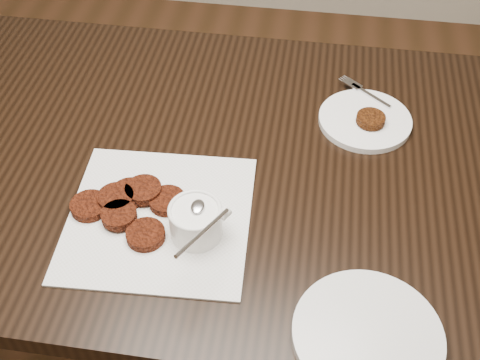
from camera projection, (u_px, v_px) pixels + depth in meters
The scene contains 6 objects.
table at pixel (233, 272), 1.44m from camera, with size 1.32×0.85×0.75m, color black.
napkin at pixel (159, 217), 1.06m from camera, with size 0.32×0.32×0.00m, color white.
sauce_ramekin at pixel (195, 209), 0.99m from camera, with size 0.12×0.12×0.13m, color white, non-canonical shape.
patty_cluster at pixel (132, 203), 1.07m from camera, with size 0.22×0.22×0.02m, color maroon, non-canonical shape.
plate_with_patty at pixel (365, 118), 1.23m from camera, with size 0.19×0.19×0.03m, color white, non-canonical shape.
plate_empty at pixel (368, 335), 0.90m from camera, with size 0.23×0.23×0.02m, color silver.
Camera 1 is at (0.18, -0.65, 1.57)m, focal length 45.23 mm.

